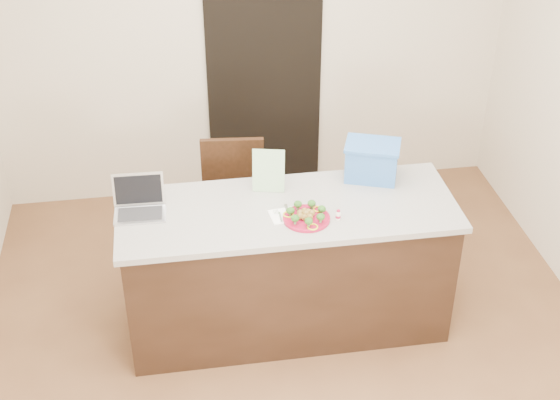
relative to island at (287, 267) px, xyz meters
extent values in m
plane|color=brown|center=(0.00, -0.25, -0.46)|extent=(4.00, 4.00, 0.00)
plane|color=beige|center=(0.00, 1.75, 0.89)|extent=(4.00, 0.00, 4.00)
cube|color=black|center=(0.10, 1.73, 0.54)|extent=(0.90, 0.02, 2.00)
cube|color=black|center=(0.00, 0.00, -0.02)|extent=(2.00, 0.70, 0.88)
cube|color=beige|center=(0.00, 0.00, 0.44)|extent=(2.06, 0.76, 0.04)
cylinder|color=maroon|center=(0.09, -0.14, 0.47)|extent=(0.28, 0.28, 0.02)
torus|color=maroon|center=(0.09, -0.14, 0.47)|extent=(0.28, 0.28, 0.01)
sphere|color=olive|center=(0.09, -0.14, 0.50)|extent=(0.04, 0.04, 0.04)
sphere|color=olive|center=(0.12, -0.14, 0.50)|extent=(0.04, 0.04, 0.04)
sphere|color=olive|center=(0.11, -0.11, 0.50)|extent=(0.04, 0.04, 0.04)
sphere|color=olive|center=(0.08, -0.11, 0.50)|extent=(0.04, 0.04, 0.04)
sphere|color=olive|center=(0.06, -0.13, 0.50)|extent=(0.04, 0.04, 0.04)
sphere|color=olive|center=(0.05, -0.15, 0.50)|extent=(0.04, 0.04, 0.04)
sphere|color=olive|center=(0.07, -0.18, 0.50)|extent=(0.04, 0.04, 0.04)
sphere|color=olive|center=(0.10, -0.18, 0.50)|extent=(0.04, 0.04, 0.04)
ellipsoid|color=#1D4913|center=(0.00, -0.12, 0.51)|extent=(0.05, 0.05, 0.04)
ellipsoid|color=#1D4913|center=(0.01, -0.20, 0.51)|extent=(0.05, 0.05, 0.04)
ellipsoid|color=#1D4913|center=(0.08, -0.24, 0.51)|extent=(0.05, 0.05, 0.04)
ellipsoid|color=#1D4913|center=(0.16, -0.21, 0.51)|extent=(0.05, 0.05, 0.04)
ellipsoid|color=#1D4913|center=(0.18, -0.13, 0.51)|extent=(0.05, 0.05, 0.04)
ellipsoid|color=#1D4913|center=(0.14, -0.06, 0.51)|extent=(0.05, 0.05, 0.04)
ellipsoid|color=#1D4913|center=(0.05, -0.06, 0.51)|extent=(0.05, 0.05, 0.04)
torus|color=yellow|center=(-0.01, -0.10, 0.48)|extent=(0.07, 0.07, 0.01)
torus|color=yellow|center=(0.10, -0.25, 0.48)|extent=(0.07, 0.07, 0.01)
torus|color=yellow|center=(0.17, -0.08, 0.48)|extent=(0.07, 0.07, 0.01)
cube|color=white|center=(-0.04, -0.09, 0.46)|extent=(0.17, 0.17, 0.01)
cube|color=#B8B9BD|center=(-0.06, -0.11, 0.47)|extent=(0.01, 0.11, 0.00)
cube|color=#B8B9BD|center=(-0.06, -0.05, 0.47)|extent=(0.03, 0.05, 0.00)
cube|color=silver|center=(-0.01, -0.14, 0.47)|extent=(0.02, 0.10, 0.01)
cube|color=#B8B9BD|center=(-0.01, -0.03, 0.47)|extent=(0.02, 0.12, 0.00)
cylinder|color=white|center=(0.27, -0.17, 0.48)|extent=(0.03, 0.03, 0.05)
cylinder|color=white|center=(0.27, -0.17, 0.51)|extent=(0.02, 0.02, 0.01)
cylinder|color=#AE1238|center=(0.27, -0.17, 0.52)|extent=(0.02, 0.02, 0.01)
cylinder|color=#AE1238|center=(0.27, -0.17, 0.48)|extent=(0.03, 0.03, 0.02)
cube|color=silver|center=(-0.88, 0.06, 0.46)|extent=(0.31, 0.22, 0.01)
cube|color=silver|center=(-0.88, 0.16, 0.57)|extent=(0.31, 0.06, 0.20)
cube|color=black|center=(-0.88, 0.16, 0.57)|extent=(0.28, 0.05, 0.17)
cube|color=#252528|center=(-0.88, 0.05, 0.47)|extent=(0.26, 0.16, 0.00)
cube|color=white|center=(-0.09, 0.21, 0.60)|extent=(0.20, 0.09, 0.28)
cube|color=#3064AE|center=(0.58, 0.26, 0.57)|extent=(0.38, 0.32, 0.23)
cube|color=#3064AE|center=(0.58, 0.26, 0.69)|extent=(0.40, 0.35, 0.02)
cube|color=#371E10|center=(-0.26, 0.59, 0.00)|extent=(0.47, 0.47, 0.04)
cube|color=#371E10|center=(-0.26, 0.79, 0.27)|extent=(0.44, 0.08, 0.50)
cylinder|color=#371E10|center=(-0.44, 0.41, -0.23)|extent=(0.04, 0.04, 0.47)
cylinder|color=#371E10|center=(-0.07, 0.41, -0.23)|extent=(0.04, 0.04, 0.47)
cylinder|color=#371E10|center=(-0.44, 0.78, -0.23)|extent=(0.04, 0.04, 0.47)
cylinder|color=#371E10|center=(-0.07, 0.78, -0.23)|extent=(0.04, 0.04, 0.47)
camera|label=1|loc=(-0.65, -3.86, 3.07)|focal=50.00mm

